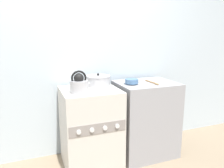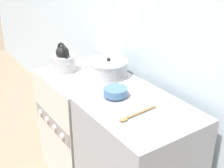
% 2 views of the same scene
% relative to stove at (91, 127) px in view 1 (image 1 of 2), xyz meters
% --- Properties ---
extents(wall_back, '(7.00, 0.06, 2.50)m').
position_rel_stove_xyz_m(wall_back, '(0.00, 0.36, 0.81)').
color(wall_back, silver).
rests_on(wall_back, ground_plane).
extents(stove, '(0.61, 0.61, 0.87)m').
position_rel_stove_xyz_m(stove, '(0.00, 0.00, 0.00)').
color(stove, beige).
rests_on(stove, ground_plane).
extents(counter, '(0.68, 0.56, 0.90)m').
position_rel_stove_xyz_m(counter, '(0.68, -0.01, 0.01)').
color(counter, '#99999E').
rests_on(counter, ground_plane).
extents(kettle, '(0.22, 0.18, 0.23)m').
position_rel_stove_xyz_m(kettle, '(-0.13, -0.10, 0.52)').
color(kettle, '#B2B2B7').
rests_on(kettle, stove).
extents(cooking_pot, '(0.28, 0.28, 0.15)m').
position_rel_stove_xyz_m(cooking_pot, '(0.14, 0.13, 0.50)').
color(cooking_pot, '#B2B2B7').
rests_on(cooking_pot, stove).
extents(enamel_bowl, '(0.15, 0.15, 0.06)m').
position_rel_stove_xyz_m(enamel_bowl, '(0.48, -0.04, 0.50)').
color(enamel_bowl, '#4C729E').
rests_on(enamel_bowl, counter).
extents(wooden_spoon, '(0.04, 0.27, 0.02)m').
position_rel_stove_xyz_m(wooden_spoon, '(0.73, -0.09, 0.47)').
color(wooden_spoon, '#A37A4C').
rests_on(wooden_spoon, counter).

